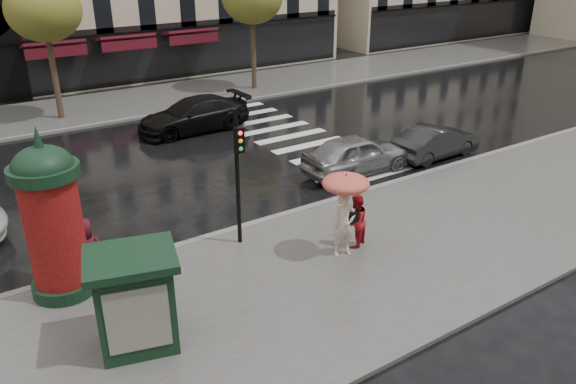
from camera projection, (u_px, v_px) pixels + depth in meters
ground at (304, 271)px, 14.98m from camera, size 160.00×160.00×0.00m
near_sidewalk at (315, 278)px, 14.58m from camera, size 90.00×7.00×0.12m
far_sidewalk at (97, 108)px, 29.42m from camera, size 90.00×6.00×0.12m
near_kerb at (248, 226)px, 17.24m from camera, size 90.00×0.25×0.14m
far_kerb at (115, 122)px, 27.14m from camera, size 90.00×0.25×0.14m
zebra_crossing at (291, 136)px, 25.31m from camera, size 3.60×11.75×0.01m
tree_far_left at (43, 10)px, 25.56m from camera, size 3.40×3.40×6.64m
woman_umbrella at (345, 201)px, 14.93m from camera, size 1.27×1.27×2.44m
woman_red at (356, 221)px, 15.70m from camera, size 0.94×0.86×1.56m
man_burgundy at (87, 252)px, 13.93m from camera, size 0.98×0.76×1.78m
morris_column at (52, 217)px, 13.14m from camera, size 1.59×1.59×4.27m
traffic_light at (238, 165)px, 15.18m from camera, size 0.26×0.38×3.95m
newsstand at (135, 299)px, 11.67m from camera, size 2.17×1.97×2.20m
car_silver at (357, 154)px, 21.09m from camera, size 4.41×1.87×1.49m
car_darkgrey at (436, 142)px, 22.66m from camera, size 4.00×1.54×1.30m
car_black at (194, 115)px, 25.77m from camera, size 5.30×2.28×1.52m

